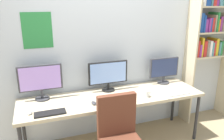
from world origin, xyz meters
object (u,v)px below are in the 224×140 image
object	(u,v)px
keyboard_right	(177,93)
mouse_right_side	(94,103)
mouse_left_side	(29,112)
desk	(113,99)
monitor_left	(41,80)
keyboard_left	(50,113)
coffee_mug	(146,94)
bookshelf	(211,33)
monitor_center	(108,74)
keyboard_center	(120,102)
monitor_right	(164,69)

from	to	relation	value
keyboard_right	mouse_right_side	size ratio (longest dim) A/B	3.69
keyboard_right	mouse_left_side	bearing A→B (deg)	177.51
desk	monitor_left	xyz separation A→B (m)	(-0.90, 0.21, 0.31)
keyboard_left	mouse_right_side	world-z (taller)	mouse_right_side
keyboard_left	mouse_left_side	xyz separation A→B (m)	(-0.22, 0.08, 0.01)
keyboard_left	coffee_mug	bearing A→B (deg)	2.60
monitor_left	bookshelf	bearing A→B (deg)	0.41
keyboard_left	keyboard_right	bearing A→B (deg)	0.00
bookshelf	keyboard_right	xyz separation A→B (m)	(-0.90, -0.46, -0.72)
bookshelf	mouse_right_side	world-z (taller)	bookshelf
coffee_mug	keyboard_right	bearing A→B (deg)	-7.29
mouse_left_side	coffee_mug	xyz separation A→B (m)	(1.46, -0.03, 0.03)
monitor_center	keyboard_left	distance (m)	0.98
monitor_left	keyboard_center	xyz separation A→B (m)	(0.90, -0.44, -0.25)
bookshelf	monitor_right	distance (m)	0.98
monitor_center	mouse_left_side	size ratio (longest dim) A/B	5.87
keyboard_center	keyboard_right	distance (m)	0.84
monitor_left	keyboard_right	xyz separation A→B (m)	(1.74, -0.44, -0.25)
desk	keyboard_left	bearing A→B (deg)	-164.69
keyboard_center	mouse_right_side	size ratio (longest dim) A/B	3.42
bookshelf	desk	bearing A→B (deg)	-172.43
monitor_right	keyboard_center	world-z (taller)	monitor_right
monitor_right	mouse_left_side	size ratio (longest dim) A/B	4.97
desk	monitor_center	bearing A→B (deg)	90.00
bookshelf	keyboard_center	world-z (taller)	bookshelf
keyboard_center	keyboard_right	xyz separation A→B (m)	(0.84, 0.00, 0.00)
monitor_center	keyboard_left	xyz separation A→B (m)	(-0.84, -0.44, -0.23)
desk	mouse_left_side	xyz separation A→B (m)	(-1.06, -0.15, 0.06)
keyboard_center	mouse_left_side	bearing A→B (deg)	175.55
keyboard_right	coffee_mug	world-z (taller)	coffee_mug
bookshelf	monitor_right	world-z (taller)	bookshelf
bookshelf	keyboard_left	size ratio (longest dim) A/B	6.29
keyboard_left	mouse_right_side	xyz separation A→B (m)	(0.53, 0.08, 0.01)
monitor_right	mouse_left_side	world-z (taller)	monitor_right
keyboard_left	mouse_right_side	distance (m)	0.53
monitor_right	monitor_left	bearing A→B (deg)	180.00
monitor_left	keyboard_right	bearing A→B (deg)	-14.26
desk	bookshelf	xyz separation A→B (m)	(1.74, 0.23, 0.77)
keyboard_left	coffee_mug	distance (m)	1.24
monitor_left	keyboard_left	xyz separation A→B (m)	(0.06, -0.44, -0.25)
monitor_left	mouse_right_side	xyz separation A→B (m)	(0.59, -0.37, -0.25)
desk	monitor_center	distance (m)	0.36
bookshelf	mouse_left_side	world-z (taller)	bookshelf
monitor_left	keyboard_center	world-z (taller)	monitor_left
mouse_right_side	coffee_mug	xyz separation A→B (m)	(0.71, -0.02, 0.03)
keyboard_right	desk	bearing A→B (deg)	164.69
coffee_mug	desk	bearing A→B (deg)	156.55
bookshelf	coffee_mug	world-z (taller)	bookshelf
keyboard_center	mouse_left_side	size ratio (longest dim) A/B	3.42
mouse_left_side	monitor_center	bearing A→B (deg)	18.75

